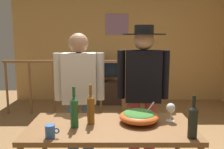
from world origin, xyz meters
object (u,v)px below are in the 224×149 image
(wine_bottle_green, at_px, (75,111))
(person_standing_right, at_px, (144,85))
(flat_screen_tv, at_px, (104,69))
(salad_bowl, at_px, (140,116))
(serving_table, at_px, (112,135))
(stair_railing, at_px, (87,81))
(tv_console, at_px, (104,92))
(person_standing_left, at_px, (81,91))
(wine_bottle_amber, at_px, (92,108))
(framed_picture, at_px, (118,24))
(wine_glass, at_px, (172,109))
(wine_bottle_dark, at_px, (194,121))
(mug_blue, at_px, (51,131))

(wine_bottle_green, distance_m, person_standing_right, 0.99)
(flat_screen_tv, relative_size, salad_bowl, 1.96)
(serving_table, relative_size, wine_bottle_green, 4.07)
(stair_railing, distance_m, tv_console, 0.93)
(serving_table, height_order, person_standing_left, person_standing_left)
(wine_bottle_amber, distance_m, person_standing_right, 0.84)
(stair_railing, relative_size, salad_bowl, 6.97)
(wine_bottle_green, xyz_separation_m, person_standing_right, (0.67, 0.72, 0.08))
(serving_table, bearing_deg, wine_bottle_amber, 166.87)
(framed_picture, relative_size, stair_railing, 0.22)
(salad_bowl, height_order, wine_bottle_amber, wine_bottle_amber)
(person_standing_right, bearing_deg, wine_bottle_amber, 52.77)
(wine_glass, relative_size, wine_bottle_amber, 0.48)
(flat_screen_tv, xyz_separation_m, wine_glass, (0.75, -3.30, 0.09))
(person_standing_left, bearing_deg, framed_picture, -101.84)
(framed_picture, relative_size, salad_bowl, 1.52)
(framed_picture, height_order, wine_bottle_green, framed_picture)
(tv_console, relative_size, serving_table, 0.63)
(flat_screen_tv, distance_m, wine_glass, 3.38)
(stair_railing, bearing_deg, flat_screen_tv, 68.18)
(wine_glass, bearing_deg, flat_screen_tv, 102.72)
(framed_picture, bearing_deg, person_standing_right, -85.55)
(tv_console, xyz_separation_m, person_standing_right, (0.57, -2.75, 0.74))
(wine_bottle_dark, xyz_separation_m, mug_blue, (-1.08, 0.00, -0.08))
(salad_bowl, relative_size, wine_bottle_green, 1.00)
(tv_console, relative_size, flat_screen_tv, 1.31)
(tv_console, distance_m, person_standing_left, 2.84)
(tv_console, relative_size, mug_blue, 8.19)
(wine_glass, xyz_separation_m, wine_bottle_dark, (0.08, -0.36, 0.02))
(stair_railing, distance_m, flat_screen_tv, 0.81)
(stair_railing, xyz_separation_m, mug_blue, (0.04, -2.91, 0.15))
(stair_railing, xyz_separation_m, wine_glass, (1.04, -2.56, 0.22))
(wine_glass, distance_m, wine_bottle_dark, 0.37)
(stair_railing, height_order, wine_bottle_amber, stair_railing)
(salad_bowl, distance_m, wine_glass, 0.30)
(framed_picture, relative_size, wine_bottle_green, 1.53)
(wine_bottle_green, bearing_deg, wine_glass, 9.50)
(framed_picture, distance_m, person_standing_right, 3.16)
(stair_railing, distance_m, person_standing_right, 2.18)
(wine_bottle_green, bearing_deg, wine_bottle_dark, -13.08)
(framed_picture, relative_size, person_standing_left, 0.34)
(flat_screen_tv, relative_size, person_standing_left, 0.43)
(flat_screen_tv, bearing_deg, person_standing_left, -93.28)
(serving_table, distance_m, wine_bottle_amber, 0.29)
(person_standing_left, bearing_deg, wine_bottle_green, 91.50)
(framed_picture, distance_m, wine_glass, 3.76)
(serving_table, height_order, person_standing_right, person_standing_right)
(serving_table, distance_m, salad_bowl, 0.30)
(person_standing_right, bearing_deg, stair_railing, -63.68)
(serving_table, bearing_deg, tv_console, 93.43)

